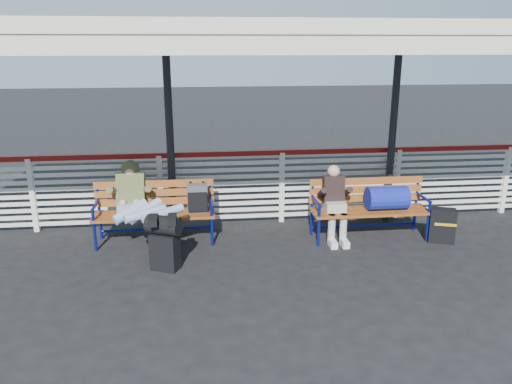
{
  "coord_description": "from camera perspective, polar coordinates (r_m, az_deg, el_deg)",
  "views": [
    {
      "loc": [
        -1.37,
        -6.02,
        2.91
      ],
      "look_at": [
        -0.54,
        1.0,
        0.81
      ],
      "focal_mm": 35.0,
      "sensor_mm": 36.0,
      "label": 1
    }
  ],
  "objects": [
    {
      "name": "suitcase_side",
      "position": [
        8.09,
        20.47,
        -3.6
      ],
      "size": [
        0.43,
        0.33,
        0.53
      ],
      "rotation": [
        0.0,
        0.0,
        -0.32
      ],
      "color": "black",
      "rests_on": "ground"
    },
    {
      "name": "traveler_man",
      "position": [
        7.32,
        -12.93,
        -1.6
      ],
      "size": [
        0.94,
        1.64,
        0.77
      ],
      "color": "#99ABCE",
      "rests_on": "ground"
    },
    {
      "name": "bench_right",
      "position": [
        7.88,
        13.82,
        -0.92
      ],
      "size": [
        1.8,
        0.56,
        0.92
      ],
      "color": "#975D1D",
      "rests_on": "ground"
    },
    {
      "name": "bench_left",
      "position": [
        7.65,
        -10.24,
        -1.37
      ],
      "size": [
        1.8,
        0.56,
        0.92
      ],
      "color": "#975D1D",
      "rests_on": "ground"
    },
    {
      "name": "fence",
      "position": [
        8.35,
        2.96,
        0.92
      ],
      "size": [
        12.08,
        0.08,
        1.24
      ],
      "color": "silver",
      "rests_on": "ground"
    },
    {
      "name": "canopy",
      "position": [
        7.02,
        4.73,
        17.59
      ],
      "size": [
        12.6,
        3.6,
        3.16
      ],
      "color": "silver",
      "rests_on": "ground"
    },
    {
      "name": "companion_person",
      "position": [
        7.67,
        9.0,
        -1.19
      ],
      "size": [
        0.32,
        0.66,
        1.15
      ],
      "color": "#ABA59B",
      "rests_on": "ground"
    },
    {
      "name": "ground",
      "position": [
        6.82,
        5.57,
        -8.74
      ],
      "size": [
        60.0,
        60.0,
        0.0
      ],
      "primitive_type": "plane",
      "color": "black",
      "rests_on": "ground"
    },
    {
      "name": "luggage_stack",
      "position": [
        6.74,
        -10.43,
        -5.48
      ],
      "size": [
        0.52,
        0.42,
        0.75
      ],
      "rotation": [
        0.0,
        0.0,
        -0.43
      ],
      "color": "black",
      "rests_on": "ground"
    }
  ]
}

